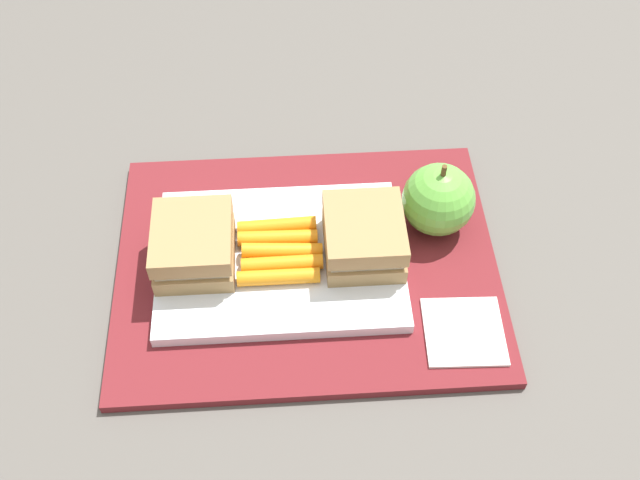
% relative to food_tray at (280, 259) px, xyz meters
% --- Properties ---
extents(ground_plane, '(2.40, 2.40, 0.00)m').
position_rel_food_tray_xyz_m(ground_plane, '(0.03, 0.00, -0.02)').
color(ground_plane, '#56514C').
extents(lunchbag_mat, '(0.36, 0.28, 0.01)m').
position_rel_food_tray_xyz_m(lunchbag_mat, '(0.03, 0.00, -0.01)').
color(lunchbag_mat, maroon).
rests_on(lunchbag_mat, ground_plane).
extents(food_tray, '(0.23, 0.17, 0.01)m').
position_rel_food_tray_xyz_m(food_tray, '(0.00, 0.00, 0.00)').
color(food_tray, white).
rests_on(food_tray, lunchbag_mat).
extents(sandwich_half_left, '(0.07, 0.08, 0.04)m').
position_rel_food_tray_xyz_m(sandwich_half_left, '(-0.08, 0.00, 0.03)').
color(sandwich_half_left, '#9E7A4C').
rests_on(sandwich_half_left, food_tray).
extents(sandwich_half_right, '(0.07, 0.08, 0.04)m').
position_rel_food_tray_xyz_m(sandwich_half_right, '(0.08, 0.00, 0.03)').
color(sandwich_half_right, '#9E7A4C').
rests_on(sandwich_half_right, food_tray).
extents(carrot_sticks_bundle, '(0.08, 0.07, 0.02)m').
position_rel_food_tray_xyz_m(carrot_sticks_bundle, '(-0.00, -0.00, 0.01)').
color(carrot_sticks_bundle, orange).
rests_on(carrot_sticks_bundle, food_tray).
extents(apple, '(0.07, 0.07, 0.08)m').
position_rel_food_tray_xyz_m(apple, '(0.15, 0.04, 0.03)').
color(apple, '#66B742').
rests_on(apple, lunchbag_mat).
extents(paper_napkin, '(0.07, 0.07, 0.00)m').
position_rel_food_tray_xyz_m(paper_napkin, '(0.16, -0.09, -0.00)').
color(paper_napkin, white).
rests_on(paper_napkin, lunchbag_mat).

